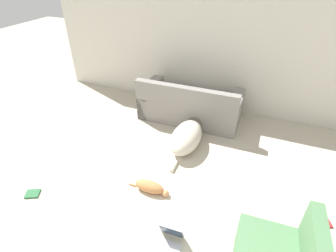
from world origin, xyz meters
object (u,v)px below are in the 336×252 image
object	(u,v)px
dog	(188,135)
laptop_open	(170,240)
couch	(190,106)
book_red	(323,223)
cat	(150,187)
book_green	(33,194)

from	to	relation	value
dog	laptop_open	distance (m)	1.87
couch	laptop_open	bearing A→B (deg)	102.98
couch	book_red	size ratio (longest dim) A/B	8.67
dog	cat	distance (m)	1.21
book_red	book_green	xyz separation A→B (m)	(-3.59, -0.97, 0.00)
book_green	laptop_open	bearing A→B (deg)	0.79
dog	cat	world-z (taller)	dog
book_green	couch	bearing A→B (deg)	63.08
couch	dog	size ratio (longest dim) A/B	1.38
dog	laptop_open	bearing A→B (deg)	-168.03
couch	book_red	world-z (taller)	couch
cat	book_red	world-z (taller)	cat
couch	laptop_open	xyz separation A→B (m)	(0.63, -2.62, -0.20)
couch	laptop_open	distance (m)	2.71
cat	book_green	xyz separation A→B (m)	(-1.45, -0.65, -0.07)
cat	laptop_open	world-z (taller)	laptop_open
couch	book_red	distance (m)	2.82
dog	book_green	world-z (taller)	dog
laptop_open	book_green	world-z (taller)	laptop_open
book_green	dog	bearing A→B (deg)	49.68
dog	book_green	distance (m)	2.44
book_red	laptop_open	bearing A→B (deg)	-149.69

